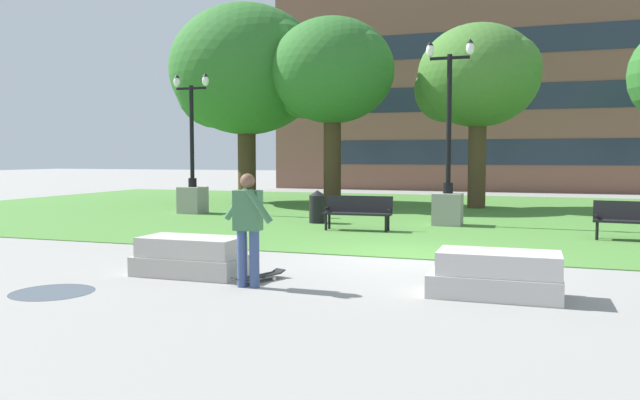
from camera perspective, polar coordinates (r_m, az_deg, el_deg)
The scene contains 16 objects.
ground_plane at distance 12.08m, azimuth 8.03°, elevation -5.38°, with size 140.00×140.00×0.00m, color gray.
grass_lawn at distance 21.92m, azimuth 12.87°, elevation -1.21°, with size 40.00×20.00×0.02m, color #4C8438.
concrete_block_center at distance 10.55m, azimuth -11.73°, elevation -5.11°, with size 1.80×0.90×0.64m.
concrete_block_left at distance 9.11m, azimuth 15.80°, elevation -6.62°, with size 1.80×0.90×0.64m.
person_skateboarder at distance 9.37m, azimuth -6.61°, elevation -2.12°, with size 0.93×0.42×1.71m.
skateboard at distance 9.89m, azimuth -5.59°, elevation -6.96°, with size 0.54×1.03×0.14m.
puddle at distance 9.90m, azimuth -23.28°, elevation -7.74°, with size 1.18×1.18×0.01m, color #47515B.
park_bench_near_right at distance 16.13m, azimuth 26.87°, elevation -1.50°, with size 1.84×0.70×0.90m.
park_bench_far_left at distance 16.45m, azimuth 3.48°, elevation -0.97°, with size 1.82×0.60×0.90m.
lamp_post_right at distance 17.98m, azimuth 11.62°, elevation 1.06°, with size 1.32×0.80×5.18m.
lamp_post_left at distance 21.79m, azimuth -11.58°, elevation 1.37°, with size 1.32×0.80×4.74m.
tree_near_left at distance 24.43m, azimuth 14.15°, elevation 10.76°, with size 4.73×4.51×6.87m.
tree_far_left at distance 26.76m, azimuth -6.91°, elevation 11.55°, with size 6.66×6.35×8.25m.
tree_near_right at distance 24.38m, azimuth 1.02°, elevation 11.54°, with size 4.98×4.74×7.25m.
trash_bin at distance 18.21m, azimuth -0.24°, elevation -0.59°, with size 0.49×0.49×0.96m.
building_facade_distant at distance 36.44m, azimuth 16.70°, elevation 9.89°, with size 27.21×1.03×11.62m.
Camera 1 is at (2.19, -11.72, 1.96)m, focal length 35.00 mm.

